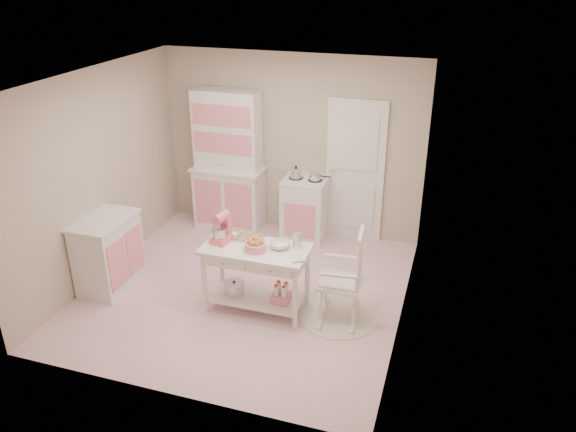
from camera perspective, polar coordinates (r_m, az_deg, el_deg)
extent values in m
plane|color=pink|center=(7.02, -4.36, -7.54)|extent=(3.80, 3.80, 0.00)
cube|color=white|center=(6.05, -5.17, 13.75)|extent=(3.80, 3.80, 0.04)
cube|color=#BBB198|center=(8.10, 0.34, 7.23)|extent=(3.80, 0.04, 2.60)
cube|color=#BBB198|center=(4.91, -13.10, -5.90)|extent=(3.80, 0.04, 2.60)
cube|color=#BBB198|center=(7.32, -18.68, 3.92)|extent=(0.04, 3.80, 2.60)
cube|color=#BBB198|center=(6.01, 12.30, 0.14)|extent=(0.04, 3.80, 2.60)
cube|color=white|center=(7.95, 6.84, 4.56)|extent=(0.82, 0.05, 2.04)
cube|color=white|center=(8.28, -6.15, 5.56)|extent=(1.06, 0.50, 2.08)
cube|color=white|center=(8.06, 1.74, 0.73)|extent=(0.62, 0.57, 0.92)
cube|color=white|center=(7.22, -17.81, -3.61)|extent=(0.54, 0.84, 0.92)
cylinder|color=white|center=(6.57, 5.16, -10.03)|extent=(0.92, 0.92, 0.01)
cube|color=white|center=(6.28, 5.34, -5.95)|extent=(0.55, 0.76, 1.10)
cube|color=white|center=(6.48, -3.24, -6.36)|extent=(1.20, 0.60, 0.80)
cube|color=#F46779|center=(6.37, -6.84, -1.25)|extent=(0.24, 0.31, 0.34)
cube|color=silver|center=(6.48, -4.01, -2.27)|extent=(0.34, 0.24, 0.02)
cylinder|color=pink|center=(6.22, -3.33, -3.11)|extent=(0.25, 0.25, 0.09)
imported|color=silver|center=(6.25, -0.84, -2.96)|extent=(0.23, 0.23, 0.07)
cylinder|color=silver|center=(6.25, 0.95, -2.48)|extent=(0.10, 0.10, 0.17)
imported|color=silver|center=(6.05, 0.27, -4.29)|extent=(0.23, 0.25, 0.02)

